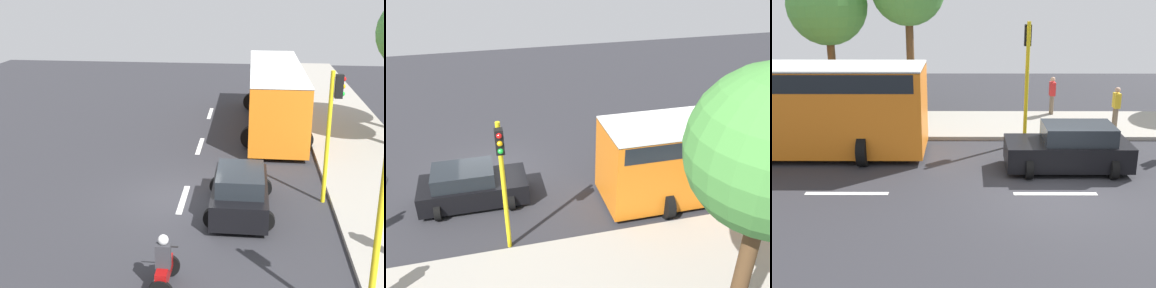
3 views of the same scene
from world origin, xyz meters
TOP-DOWN VIEW (x-y plane):
  - ground_plane at (0.00, 0.00)m, footprint 40.00×60.00m
  - sidewalk at (7.00, 0.00)m, footprint 4.00×60.00m
  - lane_stripe_mid at (0.00, 0.00)m, footprint 0.20×2.40m
  - lane_stripe_south at (0.00, 6.00)m, footprint 0.20×2.40m
  - car_black at (1.95, -0.76)m, footprint 2.17×3.95m
  - pedestrian_near_signal at (6.26, -3.51)m, footprint 0.40×0.24m
  - pedestrian_by_tree at (8.55, -1.31)m, footprint 0.40×0.24m
  - traffic_light_corner at (4.85, 0.34)m, footprint 0.49×0.24m
  - street_tree_north at (9.65, 8.80)m, footprint 3.58×3.58m

SIDE VIEW (x-z plane):
  - ground_plane at x=0.00m, z-range -0.10..0.00m
  - lane_stripe_mid at x=0.00m, z-range 0.00..0.01m
  - lane_stripe_south at x=0.00m, z-range 0.00..0.01m
  - sidewalk at x=7.00m, z-range 0.00..0.15m
  - car_black at x=1.95m, z-range -0.05..1.47m
  - pedestrian_near_signal at x=6.26m, z-range 0.21..1.90m
  - pedestrian_by_tree at x=8.55m, z-range 0.21..1.90m
  - traffic_light_corner at x=4.85m, z-range 0.68..5.18m
  - street_tree_north at x=9.65m, z-range 1.52..8.19m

